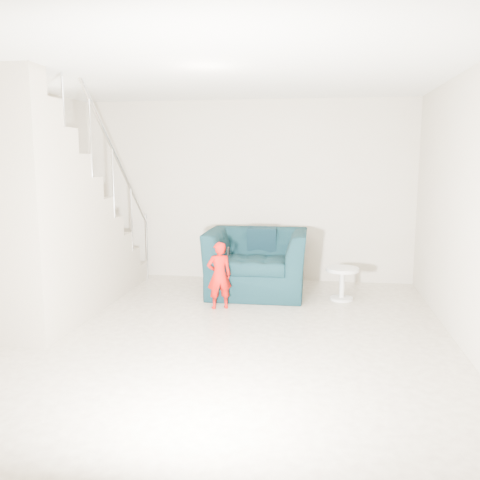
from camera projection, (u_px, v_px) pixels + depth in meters
The scene contains 12 objects.
floor at pixel (208, 340), 5.20m from camera, with size 5.50×5.50×0.00m, color gray.
ceiling at pixel (205, 66), 4.78m from camera, with size 5.50×5.50×0.00m, color silver.
back_wall at pixel (246, 191), 7.68m from camera, with size 5.00×5.00×0.00m, color #B0A38F.
front_wall at pixel (76, 266), 2.31m from camera, with size 5.00×5.00×0.00m, color #B0A38F.
right_wall at pixel (475, 213), 4.62m from camera, with size 5.50×5.50×0.00m, color #B0A38F.
armchair at pixel (257, 262), 6.95m from camera, with size 1.34×1.17×0.87m, color black.
toddler at pixel (219, 275), 6.24m from camera, with size 0.30×0.20×0.84m, color #A41105.
side_table at pixel (342, 278), 6.64m from camera, with size 0.43×0.43×0.43m.
staircase at pixel (49, 236), 5.89m from camera, with size 1.02×3.03×3.62m.
cushion at pixel (262, 241), 7.26m from camera, with size 0.42×0.12×0.40m, color black.
throw at pixel (214, 252), 7.04m from camera, with size 0.04×0.45×0.50m, color black.
phone at pixel (228, 251), 6.15m from camera, with size 0.02×0.05×0.10m, color black.
Camera 1 is at (1.08, -4.87, 1.83)m, focal length 38.00 mm.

